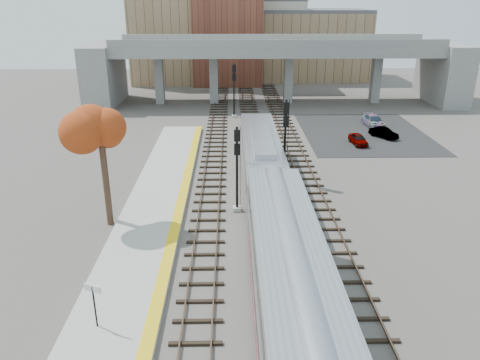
# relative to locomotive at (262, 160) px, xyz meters

# --- Properties ---
(ground) EXTENTS (160.00, 160.00, 0.00)m
(ground) POSITION_rel_locomotive_xyz_m (-1.00, -11.90, -2.28)
(ground) COLOR #47423D
(ground) RESTS_ON ground
(platform) EXTENTS (4.50, 60.00, 0.35)m
(platform) POSITION_rel_locomotive_xyz_m (-8.25, -11.90, -2.10)
(platform) COLOR #9E9E99
(platform) RESTS_ON ground
(yellow_strip) EXTENTS (0.70, 60.00, 0.01)m
(yellow_strip) POSITION_rel_locomotive_xyz_m (-6.35, -11.90, -1.92)
(yellow_strip) COLOR yellow
(yellow_strip) RESTS_ON platform
(tracks) EXTENTS (10.70, 95.00, 0.25)m
(tracks) POSITION_rel_locomotive_xyz_m (-0.07, 0.60, -2.20)
(tracks) COLOR black
(tracks) RESTS_ON ground
(overpass) EXTENTS (54.00, 12.00, 9.50)m
(overpass) POSITION_rel_locomotive_xyz_m (3.92, 33.10, 3.53)
(overpass) COLOR slate
(overpass) RESTS_ON ground
(buildings_far) EXTENTS (43.00, 21.00, 20.60)m
(buildings_far) POSITION_rel_locomotive_xyz_m (0.26, 54.67, 5.60)
(buildings_far) COLOR #937955
(buildings_far) RESTS_ON ground
(parking_lot) EXTENTS (14.00, 18.00, 0.04)m
(parking_lot) POSITION_rel_locomotive_xyz_m (13.00, 16.10, -2.26)
(parking_lot) COLOR black
(parking_lot) RESTS_ON ground
(locomotive) EXTENTS (3.02, 19.05, 4.10)m
(locomotive) POSITION_rel_locomotive_xyz_m (0.00, 0.00, 0.00)
(locomotive) COLOR #A8AAB2
(locomotive) RESTS_ON ground
(coach) EXTENTS (3.03, 25.00, 5.00)m
(coach) POSITION_rel_locomotive_xyz_m (-0.00, -22.61, 0.52)
(coach) COLOR #A8AAB2
(coach) RESTS_ON ground
(signal_mast_near) EXTENTS (0.60, 0.64, 6.43)m
(signal_mast_near) POSITION_rel_locomotive_xyz_m (-2.10, -4.89, 0.79)
(signal_mast_near) COLOR #9E9E99
(signal_mast_near) RESTS_ON ground
(signal_mast_mid) EXTENTS (0.60, 0.64, 7.07)m
(signal_mast_mid) POSITION_rel_locomotive_xyz_m (2.00, 1.05, 1.24)
(signal_mast_mid) COLOR #9E9E99
(signal_mast_mid) RESTS_ON ground
(signal_mast_far) EXTENTS (0.60, 0.64, 6.95)m
(signal_mast_far) POSITION_rel_locomotive_xyz_m (-2.10, 23.89, 1.15)
(signal_mast_far) COLOR #9E9E99
(signal_mast_far) RESTS_ON ground
(station_sign) EXTENTS (0.85, 0.40, 2.27)m
(station_sign) POSITION_rel_locomotive_xyz_m (-8.91, -18.21, -0.30)
(station_sign) COLOR black
(station_sign) RESTS_ON platform
(tree) EXTENTS (3.60, 3.60, 9.20)m
(tree) POSITION_rel_locomotive_xyz_m (-11.01, -6.80, 4.55)
(tree) COLOR #382619
(tree) RESTS_ON ground
(car_a) EXTENTS (1.68, 3.46, 1.14)m
(car_a) POSITION_rel_locomotive_xyz_m (11.12, 11.51, -1.67)
(car_a) COLOR #99999E
(car_a) RESTS_ON parking_lot
(car_b) EXTENTS (2.89, 3.49, 1.12)m
(car_b) POSITION_rel_locomotive_xyz_m (14.63, 13.97, -1.68)
(car_b) COLOR #99999E
(car_b) RESTS_ON parking_lot
(car_c) EXTENTS (2.17, 4.73, 1.34)m
(car_c) POSITION_rel_locomotive_xyz_m (14.90, 18.94, -1.57)
(car_c) COLOR #99999E
(car_c) RESTS_ON parking_lot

